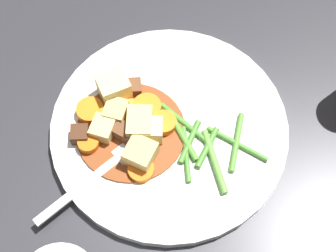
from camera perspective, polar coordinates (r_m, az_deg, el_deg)
The scene contains 27 objects.
ground_plane at distance 0.63m, azimuth -0.00°, elevation -0.58°, with size 3.00×3.00×0.00m, color #2D2D33.
dinner_plate at distance 0.62m, azimuth -0.00°, elevation -0.29°, with size 0.29×0.29×0.01m, color white.
stew_sauce at distance 0.61m, azimuth -4.30°, elevation -0.57°, with size 0.13×0.13×0.00m, color brown.
carrot_slice_0 at distance 0.59m, azimuth -3.18°, elevation -4.88°, with size 0.03×0.03×0.01m, color orange.
carrot_slice_1 at distance 0.62m, azimuth -2.49°, elevation 2.08°, with size 0.03×0.03×0.01m, color orange.
carrot_slice_2 at distance 0.62m, azimuth -8.76°, elevation 1.67°, with size 0.03×0.03×0.01m, color orange.
carrot_slice_3 at distance 0.61m, azimuth -0.61°, elevation 0.68°, with size 0.03×0.03×0.01m, color orange.
carrot_slice_4 at distance 0.62m, azimuth -4.44°, elevation 1.44°, with size 0.04×0.04×0.01m, color orange.
carrot_slice_5 at distance 0.60m, azimuth -8.98°, elevation -1.93°, with size 0.02×0.02×0.01m, color orange.
potato_chunk_0 at distance 0.60m, azimuth -3.33°, elevation 0.17°, with size 0.03×0.04×0.03m, color #E5CC7A.
potato_chunk_1 at distance 0.60m, azimuth -2.07°, elevation -0.51°, with size 0.03×0.03×0.03m, color #EAD68C.
potato_chunk_2 at distance 0.59m, azimuth -3.24°, elevation -3.12°, with size 0.03×0.03×0.03m, color #DBBC6B.
potato_chunk_3 at distance 0.61m, azimuth -7.40°, elevation -0.31°, with size 0.03×0.03×0.02m, color #E5CC7A.
potato_chunk_4 at distance 0.61m, azimuth -5.95°, elevation 1.58°, with size 0.03×0.03×0.02m, color #DBBC6B.
potato_chunk_5 at distance 0.62m, azimuth -6.19°, elevation 4.26°, with size 0.04×0.03×0.03m, color #EAD68C.
meat_chunk_0 at distance 0.63m, azimuth -3.94°, elevation 4.32°, with size 0.02×0.02×0.01m, color brown.
meat_chunk_1 at distance 0.61m, azimuth -9.93°, elevation -0.91°, with size 0.02×0.02×0.02m, color #4C2B19.
meat_chunk_2 at distance 0.60m, azimuth -5.08°, elevation -0.69°, with size 0.02×0.02×0.02m, color brown.
green_bean_0 at distance 0.60m, azimuth 2.27°, elevation -1.76°, with size 0.01×0.01×0.06m, color #4C8E33.
green_bean_1 at distance 0.60m, azimuth 1.47°, elevation -1.10°, with size 0.01×0.01×0.07m, color #599E38.
green_bean_2 at distance 0.61m, azimuth 1.93°, elevation 0.22°, with size 0.01×0.01×0.08m, color #4C8E33.
green_bean_3 at distance 0.61m, azimuth 7.56°, elevation -1.98°, with size 0.01×0.01×0.08m, color #4C8E33.
green_bean_4 at distance 0.60m, azimuth 1.89°, elevation -3.14°, with size 0.01×0.01×0.07m, color #4C8E33.
green_bean_5 at distance 0.60m, azimuth 4.23°, elevation -2.41°, with size 0.01×0.01×0.05m, color #4C8E33.
green_bean_6 at distance 0.61m, azimuth 7.51°, elevation -1.77°, with size 0.01×0.01×0.08m, color #599E38.
green_bean_7 at distance 0.59m, azimuth 5.04°, elevation -3.94°, with size 0.01×0.01×0.08m, color #66AD42.
fork at distance 0.59m, azimuth -7.44°, elevation -4.93°, with size 0.14×0.13×0.00m.
Camera 1 is at (-0.00, 0.27, 0.56)m, focal length 54.75 mm.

